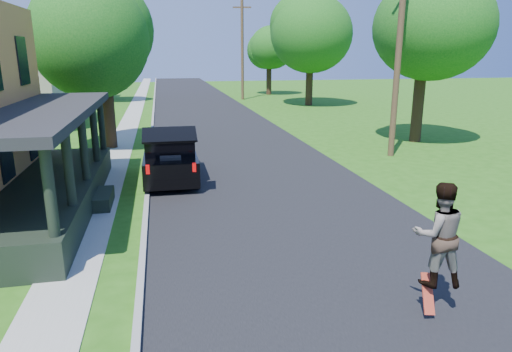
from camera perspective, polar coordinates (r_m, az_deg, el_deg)
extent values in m
plane|color=#255811|center=(10.14, 9.75, -12.49)|extent=(140.00, 140.00, 0.00)
cube|color=black|center=(28.91, -4.79, 5.82)|extent=(8.00, 120.00, 0.02)
cube|color=gray|center=(28.71, -12.87, 5.43)|extent=(0.15, 120.00, 0.12)
cube|color=gray|center=(28.78, -15.96, 5.25)|extent=(1.30, 120.00, 0.03)
cube|color=black|center=(15.30, -23.94, -2.19)|extent=(2.40, 10.00, 0.90)
cube|color=black|center=(14.80, -24.99, 7.28)|extent=(2.60, 10.30, 0.25)
cube|color=#A19E8E|center=(49.40, -23.99, 11.38)|extent=(8.00, 8.00, 5.00)
pyramid|color=black|center=(49.42, -24.60, 16.80)|extent=(12.78, 12.78, 2.20)
cube|color=black|center=(17.56, -10.65, 1.72)|extent=(1.93, 4.52, 0.87)
cube|color=black|center=(17.57, -10.77, 4.04)|extent=(1.76, 2.80, 0.56)
cube|color=black|center=(17.51, -10.82, 5.03)|extent=(1.80, 2.90, 0.08)
cube|color=black|center=(15.12, -10.77, 5.11)|extent=(1.75, 0.95, 0.39)
cube|color=#302F34|center=(16.18, -10.62, 1.69)|extent=(0.72, 0.62, 0.46)
cube|color=white|center=(17.51, -13.32, 5.19)|extent=(0.08, 2.48, 0.06)
cube|color=white|center=(17.52, -8.35, 5.45)|extent=(0.08, 2.48, 0.06)
cube|color=#990505|center=(15.34, -13.39, 0.79)|extent=(0.12, 0.06, 0.31)
cube|color=#990505|center=(15.35, -7.73, 1.08)|extent=(0.12, 0.06, 0.31)
cylinder|color=black|center=(19.10, -13.16, 1.68)|extent=(0.25, 0.70, 0.70)
cylinder|color=black|center=(19.11, -8.22, 1.94)|extent=(0.25, 0.70, 0.70)
cylinder|color=black|center=(16.22, -13.41, -0.71)|extent=(0.25, 0.70, 0.70)
cylinder|color=black|center=(16.23, -7.60, -0.41)|extent=(0.25, 0.70, 0.70)
imported|color=black|center=(8.81, 21.86, -6.78)|extent=(1.05, 0.88, 1.94)
cube|color=#9A210D|center=(9.12, 20.67, -13.58)|extent=(0.30, 0.44, 0.66)
cylinder|color=black|center=(24.05, -17.92, 7.43)|extent=(0.74, 0.74, 3.46)
sphere|color=#307B20|center=(23.88, -18.60, 15.50)|extent=(6.19, 6.19, 4.98)
sphere|color=#307B20|center=(23.69, -17.63, 18.27)|extent=(5.36, 5.36, 4.31)
sphere|color=#307B20|center=(24.22, -20.19, 16.67)|extent=(5.50, 5.50, 4.42)
cylinder|color=black|center=(46.81, -18.56, 10.82)|extent=(0.64, 0.64, 3.48)
sphere|color=#307B20|center=(46.72, -18.92, 15.01)|extent=(5.94, 5.94, 5.09)
sphere|color=#307B20|center=(46.35, -18.67, 16.44)|extent=(5.14, 5.14, 4.41)
sphere|color=#307B20|center=(47.26, -19.43, 15.65)|extent=(5.28, 5.28, 4.52)
cylinder|color=black|center=(26.10, 19.53, 7.66)|extent=(0.71, 0.71, 3.29)
sphere|color=#307B20|center=(25.93, 20.22, 15.22)|extent=(6.47, 6.47, 5.40)
sphere|color=#307B20|center=(25.81, 21.63, 17.77)|extent=(5.60, 5.60, 4.68)
sphere|color=#307B20|center=(26.18, 18.90, 16.64)|extent=(5.75, 5.75, 4.80)
cylinder|color=black|center=(42.46, 6.68, 11.82)|extent=(0.82, 0.82, 4.52)
sphere|color=#307B20|center=(42.44, 6.87, 17.79)|extent=(8.40, 8.40, 6.50)
sphere|color=#307B20|center=(42.56, 7.75, 19.71)|extent=(7.28, 7.28, 5.63)
sphere|color=#307B20|center=(42.48, 5.87, 18.79)|extent=(7.47, 7.47, 5.78)
cylinder|color=black|center=(53.23, 1.62, 11.91)|extent=(0.60, 0.60, 3.29)
sphere|color=#307B20|center=(53.15, 1.65, 15.36)|extent=(4.80, 4.80, 4.68)
sphere|color=#307B20|center=(52.94, 2.19, 16.48)|extent=(4.16, 4.16, 4.05)
sphere|color=#307B20|center=(53.45, 0.99, 15.92)|extent=(4.27, 4.27, 4.16)
cylinder|color=#402F1D|center=(21.84, 17.52, 16.05)|extent=(0.35, 0.35, 10.52)
cylinder|color=#402F1D|center=(47.48, -1.72, 15.35)|extent=(0.35, 0.35, 9.64)
cube|color=#402F1D|center=(47.67, -1.76, 20.33)|extent=(1.80, 0.50, 0.14)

